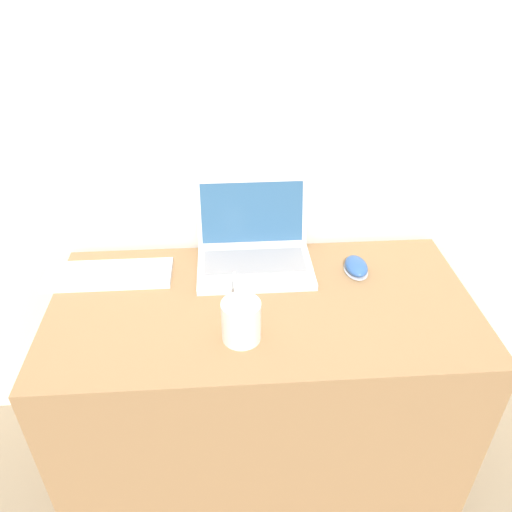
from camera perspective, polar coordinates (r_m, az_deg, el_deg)
name	(u,v)px	position (r m, az deg, el deg)	size (l,w,h in m)	color
wall_back	(254,94)	(1.51, -0.22, 18.05)	(7.00, 0.04, 2.50)	silver
desk	(261,391)	(1.70, 0.63, -15.21)	(1.22, 0.61, 0.75)	#936D47
laptop	(254,248)	(1.58, -0.24, 0.98)	(0.36, 0.30, 0.24)	silver
drink_cup	(241,320)	(1.29, -1.70, -7.35)	(0.10, 0.10, 0.19)	silver
computer_mouse	(356,267)	(1.59, 11.38, -1.20)	(0.07, 0.12, 0.03)	#B2B2B7
external_keyboard	(109,275)	(1.59, -16.49, -2.08)	(0.38, 0.14, 0.02)	silver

